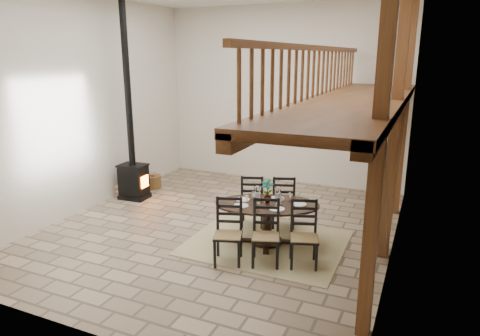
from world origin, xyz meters
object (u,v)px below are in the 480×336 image
at_px(wood_stove, 132,157).
at_px(log_stack, 124,191).
at_px(dining_table, 267,225).
at_px(log_basket, 151,181).

height_order(wood_stove, log_stack, wood_stove).
bearing_deg(log_stack, wood_stove, 21.61).
height_order(dining_table, wood_stove, wood_stove).
bearing_deg(log_basket, log_stack, -97.45).
relative_size(dining_table, log_stack, 6.91).
distance_m(dining_table, log_basket, 4.86).
relative_size(dining_table, wood_stove, 0.52).
relative_size(log_basket, log_stack, 1.44).
xyz_separation_m(dining_table, log_basket, (-4.30, 2.25, -0.25)).
relative_size(dining_table, log_basket, 4.81).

